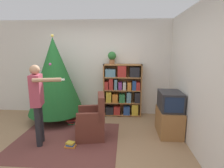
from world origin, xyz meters
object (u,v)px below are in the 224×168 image
christmas_tree (55,76)px  television (170,101)px  bookshelf (122,90)px  potted_plant (112,57)px  armchair (92,123)px  standing_person (38,99)px

christmas_tree → television: bearing=-12.2°
bookshelf → potted_plant: bearing=178.8°
armchair → television: bearing=89.9°
standing_person → potted_plant: potted_plant is taller
christmas_tree → standing_person: bearing=-83.0°
christmas_tree → armchair: (1.10, -0.87, -0.84)m
television → armchair: size_ratio=0.66×
christmas_tree → armchair: 1.63m
television → christmas_tree: christmas_tree is taller
standing_person → armchair: bearing=95.7°
bookshelf → christmas_tree: (-1.69, -0.44, 0.44)m
bookshelf → armchair: bearing=-114.5°
christmas_tree → standing_person: (0.15, -1.20, -0.25)m
bookshelf → television: bookshelf is taller
television → potted_plant: potted_plant is taller
christmas_tree → standing_person: size_ratio=1.41×
bookshelf → potted_plant: (-0.29, 0.01, 0.90)m
christmas_tree → potted_plant: 1.55m
christmas_tree → armchair: christmas_tree is taller
potted_plant → standing_person: bearing=-127.6°
potted_plant → armchair: bearing=-103.3°
television → christmas_tree: 2.82m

